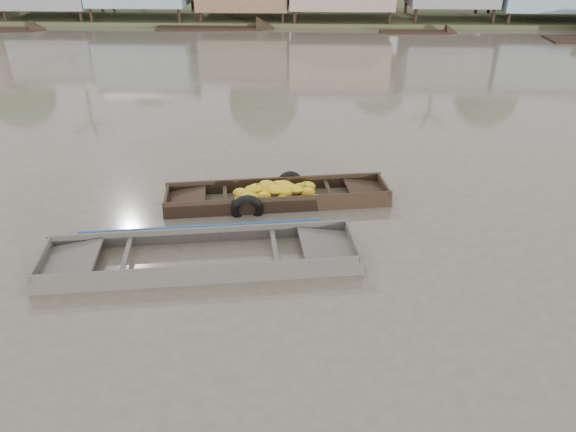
{
  "coord_description": "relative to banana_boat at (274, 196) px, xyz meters",
  "views": [
    {
      "loc": [
        0.47,
        -9.4,
        6.6
      ],
      "look_at": [
        0.09,
        1.13,
        0.8
      ],
      "focal_mm": 35.0,
      "sensor_mm": 36.0,
      "label": 1
    }
  ],
  "objects": [
    {
      "name": "banana_boat",
      "position": [
        0.0,
        0.0,
        0.0
      ],
      "size": [
        5.8,
        2.2,
        0.81
      ],
      "rotation": [
        0.0,
        0.0,
        0.15
      ],
      "color": "black",
      "rests_on": "ground"
    },
    {
      "name": "viewer_boat",
      "position": [
        -1.35,
        -2.82,
        -0.12
      ],
      "size": [
        6.82,
        2.67,
        0.54
      ],
      "rotation": [
        0.0,
        0.0,
        0.14
      ],
      "color": "#3A3631",
      "rests_on": "ground"
    },
    {
      "name": "ground",
      "position": [
        0.35,
        -3.34,
        -0.16
      ],
      "size": [
        120.0,
        120.0,
        0.0
      ],
      "primitive_type": "plane",
      "color": "#524C3F",
      "rests_on": "ground"
    },
    {
      "name": "distant_boats",
      "position": [
        12.55,
        21.66,
        0.08
      ],
      "size": [
        44.3,
        4.56,
        1.38
      ],
      "color": "black",
      "rests_on": "ground"
    }
  ]
}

